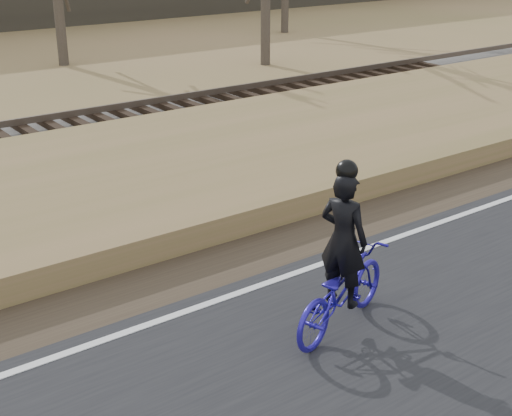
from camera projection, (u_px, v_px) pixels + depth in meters
cyclist at (342, 277)px, 8.70m from camera, size 2.08×1.24×2.20m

